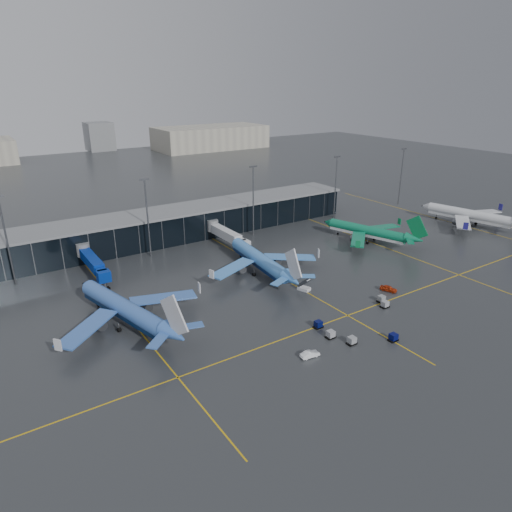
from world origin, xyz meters
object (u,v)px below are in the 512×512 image
service_van_white (310,354)px  airliner_klm_near (259,252)px  airliner_aer_lingus (367,225)px  baggage_carts (361,322)px  airliner_arkefly (123,298)px  mobile_airstair (304,287)px  airliner_ba (470,209)px  service_van_red (389,288)px

service_van_white → airliner_klm_near: bearing=-14.6°
airliner_aer_lingus → baggage_carts: bearing=-154.3°
airliner_arkefly → mobile_airstair: size_ratio=11.55×
airliner_aer_lingus → airliner_ba: airliner_ba is taller
airliner_arkefly → service_van_white: (27.36, -34.71, -5.96)m
airliner_klm_near → service_van_red: bearing=-48.4°
airliner_arkefly → airliner_ba: bearing=-12.7°
airliner_aer_lingus → baggage_carts: 61.91m
airliner_ba → service_van_red: (-72.98, -23.93, -5.91)m
airliner_ba → baggage_carts: airliner_ba is taller
mobile_airstair → service_van_red: size_ratio=0.82×
airliner_klm_near → service_van_white: airliner_klm_near is taller
mobile_airstair → service_van_white: (-19.52, -25.91, -0.07)m
baggage_carts → mobile_airstair: 22.40m
airliner_ba → mobile_airstair: 92.48m
airliner_ba → mobile_airstair: airliner_ba is taller
airliner_arkefly → service_van_white: 44.60m
airliner_klm_near → baggage_carts: airliner_klm_near is taller
service_van_red → service_van_white: size_ratio=1.08×
mobile_airstair → service_van_red: mobile_airstair is taller
service_van_red → airliner_aer_lingus: bearing=30.4°
airliner_arkefly → airliner_ba: size_ratio=0.99×
baggage_carts → service_van_red: bearing=24.7°
airliner_arkefly → airliner_klm_near: size_ratio=1.04×
airliner_klm_near → service_van_white: 46.53m
airliner_klm_near → baggage_carts: 40.09m
service_van_white → airliner_arkefly: bearing=44.4°
airliner_aer_lingus → service_van_white: (-63.69, -45.36, -5.28)m
airliner_aer_lingus → service_van_white: 78.37m
mobile_airstair → airliner_arkefly: bearing=149.8°
airliner_ba → service_van_white: size_ratio=10.31×
service_van_white → airliner_aer_lingus: bearing=-48.4°
service_van_white → mobile_airstair: bearing=-30.8°
airliner_arkefly → service_van_white: airliner_arkefly is taller
service_van_red → airliner_arkefly: bearing=139.7°
airliner_aer_lingus → mobile_airstair: airliner_aer_lingus is taller
airliner_klm_near → airliner_aer_lingus: 47.36m
airliner_arkefly → service_van_white: bearing=-65.2°
airliner_klm_near → airliner_ba: (94.81, -6.59, 0.30)m
airliner_arkefly → service_van_red: bearing=-32.1°
airliner_klm_near → service_van_white: (-16.38, -43.18, -5.70)m
airliner_aer_lingus → service_van_red: airliner_aer_lingus is taller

